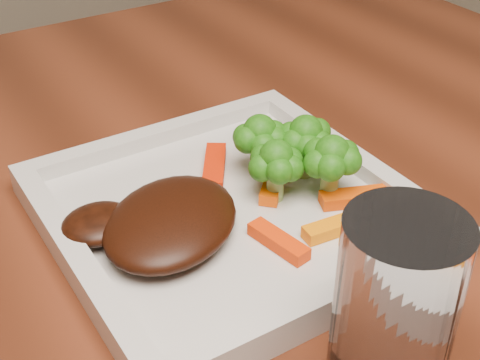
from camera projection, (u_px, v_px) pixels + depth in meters
plate at (229, 216)px, 0.53m from camera, size 0.27×0.27×0.01m
steak at (171, 222)px, 0.49m from camera, size 0.15×0.15×0.03m
broccoli_0 at (260, 138)px, 0.55m from camera, size 0.07×0.07×0.07m
broccoli_1 at (305, 142)px, 0.55m from camera, size 0.05×0.05×0.06m
broccoli_2 at (331, 167)px, 0.53m from camera, size 0.07×0.07×0.06m
broccoli_3 at (276, 166)px, 0.53m from camera, size 0.06×0.06×0.06m
carrot_0 at (336, 227)px, 0.50m from camera, size 0.05×0.02×0.01m
carrot_1 at (358, 197)px, 0.54m from camera, size 0.06×0.04×0.01m
carrot_2 at (278, 241)px, 0.49m from camera, size 0.02×0.05×0.01m
carrot_4 at (214, 167)px, 0.57m from camera, size 0.05×0.06×0.01m
carrot_6 at (274, 183)px, 0.55m from camera, size 0.05×0.05×0.01m
drinking_glass at (395, 310)px, 0.37m from camera, size 0.08×0.08×0.12m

